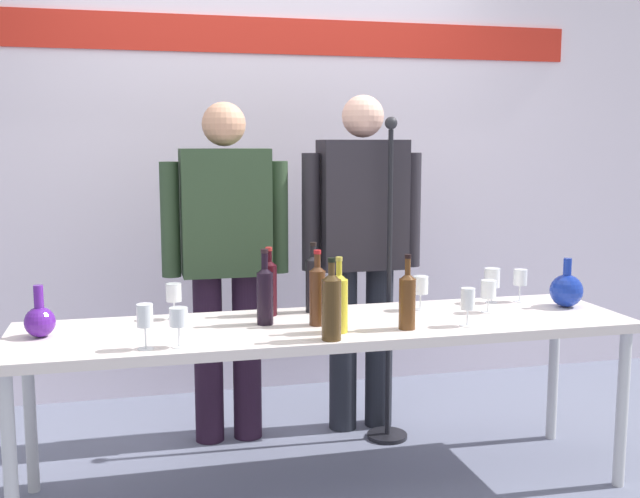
# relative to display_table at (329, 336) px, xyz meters

# --- Properties ---
(ground_plane) EXTENTS (10.00, 10.00, 0.00)m
(ground_plane) POSITION_rel_display_table_xyz_m (0.00, 0.00, -0.67)
(ground_plane) COLOR slate
(back_wall) EXTENTS (5.29, 0.11, 3.00)m
(back_wall) POSITION_rel_display_table_xyz_m (0.00, 1.45, 0.84)
(back_wall) COLOR white
(back_wall) RESTS_ON ground
(display_table) EXTENTS (2.55, 0.64, 0.72)m
(display_table) POSITION_rel_display_table_xyz_m (0.00, 0.00, 0.00)
(display_table) COLOR silver
(display_table) RESTS_ON ground
(decanter_blue_left) EXTENTS (0.12, 0.12, 0.20)m
(decanter_blue_left) POSITION_rel_display_table_xyz_m (-1.13, 0.04, 0.12)
(decanter_blue_left) COLOR #541D8E
(decanter_blue_left) RESTS_ON display_table
(decanter_blue_right) EXTENTS (0.15, 0.15, 0.22)m
(decanter_blue_right) POSITION_rel_display_table_xyz_m (1.12, 0.04, 0.13)
(decanter_blue_right) COLOR #152D96
(decanter_blue_right) RESTS_ON display_table
(presenter_left) EXTENTS (0.61, 0.22, 1.65)m
(presenter_left) POSITION_rel_display_table_xyz_m (-0.34, 0.65, 0.28)
(presenter_left) COLOR black
(presenter_left) RESTS_ON ground
(presenter_right) EXTENTS (0.62, 0.22, 1.69)m
(presenter_right) POSITION_rel_display_table_xyz_m (0.34, 0.65, 0.30)
(presenter_right) COLOR black
(presenter_right) RESTS_ON ground
(wine_bottle_0) EXTENTS (0.07, 0.07, 0.31)m
(wine_bottle_0) POSITION_rel_display_table_xyz_m (-0.05, -0.02, 0.19)
(wine_bottle_0) COLOR #4D2A17
(wine_bottle_0) RESTS_ON display_table
(wine_bottle_1) EXTENTS (0.07, 0.07, 0.31)m
(wine_bottle_1) POSITION_rel_display_table_xyz_m (-0.06, -0.27, 0.19)
(wine_bottle_1) COLOR #422E15
(wine_bottle_1) RESTS_ON display_table
(wine_bottle_2) EXTENTS (0.07, 0.07, 0.31)m
(wine_bottle_2) POSITION_rel_display_table_xyz_m (-0.01, 0.22, 0.19)
(wine_bottle_2) COLOR black
(wine_bottle_2) RESTS_ON display_table
(wine_bottle_3) EXTENTS (0.07, 0.07, 0.30)m
(wine_bottle_3) POSITION_rel_display_table_xyz_m (-0.21, 0.20, 0.18)
(wine_bottle_3) COLOR #330911
(wine_bottle_3) RESTS_ON display_table
(wine_bottle_4) EXTENTS (0.07, 0.07, 0.30)m
(wine_bottle_4) POSITION_rel_display_table_xyz_m (0.28, -0.17, 0.18)
(wine_bottle_4) COLOR #522F15
(wine_bottle_4) RESTS_ON display_table
(wine_bottle_5) EXTENTS (0.07, 0.07, 0.31)m
(wine_bottle_5) POSITION_rel_display_table_xyz_m (-0.26, 0.04, 0.18)
(wine_bottle_5) COLOR black
(wine_bottle_5) RESTS_ON display_table
(wine_bottle_6) EXTENTS (0.07, 0.07, 0.30)m
(wine_bottle_6) POSITION_rel_display_table_xyz_m (-0.00, -0.16, 0.18)
(wine_bottle_6) COLOR gold
(wine_bottle_6) RESTS_ON display_table
(wine_glass_left_0) EXTENTS (0.07, 0.07, 0.15)m
(wine_glass_left_0) POSITION_rel_display_table_xyz_m (-0.62, -0.23, 0.16)
(wine_glass_left_0) COLOR white
(wine_glass_left_0) RESTS_ON display_table
(wine_glass_left_1) EXTENTS (0.07, 0.07, 0.15)m
(wine_glass_left_1) POSITION_rel_display_table_xyz_m (-0.62, 0.22, 0.16)
(wine_glass_left_1) COLOR white
(wine_glass_left_1) RESTS_ON display_table
(wine_glass_left_2) EXTENTS (0.06, 0.06, 0.17)m
(wine_glass_left_2) POSITION_rel_display_table_xyz_m (-0.74, -0.23, 0.17)
(wine_glass_left_2) COLOR white
(wine_glass_left_2) RESTS_ON display_table
(wine_glass_right_0) EXTENTS (0.07, 0.07, 0.15)m
(wine_glass_right_0) POSITION_rel_display_table_xyz_m (0.46, 0.14, 0.16)
(wine_glass_right_0) COLOR white
(wine_glass_right_0) RESTS_ON display_table
(wine_glass_right_1) EXTENTS (0.06, 0.06, 0.16)m
(wine_glass_right_1) POSITION_rel_display_table_xyz_m (0.53, -0.19, 0.16)
(wine_glass_right_1) COLOR white
(wine_glass_right_1) RESTS_ON display_table
(wine_glass_right_2) EXTENTS (0.07, 0.07, 0.16)m
(wine_glass_right_2) POSITION_rel_display_table_xyz_m (0.84, 0.21, 0.17)
(wine_glass_right_2) COLOR white
(wine_glass_right_2) RESTS_ON display_table
(wine_glass_right_3) EXTENTS (0.07, 0.07, 0.14)m
(wine_glass_right_3) POSITION_rel_display_table_xyz_m (0.73, 0.02, 0.15)
(wine_glass_right_3) COLOR white
(wine_glass_right_3) RESTS_ON display_table
(wine_glass_right_4) EXTENTS (0.06, 0.06, 0.15)m
(wine_glass_right_4) POSITION_rel_display_table_xyz_m (0.97, 0.20, 0.17)
(wine_glass_right_4) COLOR white
(wine_glass_right_4) RESTS_ON display_table
(microphone_stand) EXTENTS (0.20, 0.20, 1.58)m
(microphone_stand) POSITION_rel_display_table_xyz_m (0.42, 0.47, -0.13)
(microphone_stand) COLOR black
(microphone_stand) RESTS_ON ground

